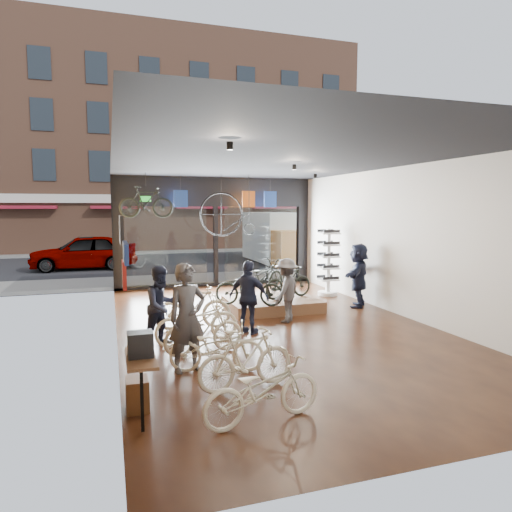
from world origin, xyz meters
name	(u,v)px	position (x,y,z in m)	size (l,w,h in m)	color
ground_plane	(273,327)	(0.00, 0.00, -0.02)	(7.00, 12.00, 0.04)	black
ceiling	(274,160)	(0.00, 0.00, 3.82)	(7.00, 12.00, 0.04)	black
wall_left	(113,249)	(-3.52, 0.00, 1.90)	(0.04, 12.00, 3.80)	brown
wall_right	(404,242)	(3.52, 0.00, 1.90)	(0.04, 12.00, 3.80)	beige
wall_back	(471,290)	(0.00, -6.02, 1.90)	(7.00, 0.04, 3.80)	beige
storefront	(216,232)	(0.00, 6.00, 1.90)	(7.00, 0.26, 3.80)	black
exit_sign	(145,199)	(-2.40, 5.88, 3.05)	(0.35, 0.06, 0.18)	#198C26
street_road	(179,259)	(0.00, 15.00, -0.01)	(30.00, 18.00, 0.02)	black
sidewalk_near	(209,279)	(0.00, 7.20, 0.06)	(30.00, 2.40, 0.12)	slate
sidewalk_far	(170,251)	(0.00, 19.00, 0.06)	(30.00, 2.00, 0.12)	slate
opposite_building	(163,144)	(0.00, 21.50, 7.00)	(26.00, 5.00, 14.00)	brown
street_car	(84,252)	(-4.70, 12.00, 0.79)	(1.85, 4.61, 1.57)	gray
box_truck	(282,239)	(4.44, 11.00, 1.26)	(2.13, 6.40, 2.52)	silver
floor_bike_0	(262,390)	(-1.77, -4.47, 0.44)	(0.58, 1.66, 0.87)	beige
floor_bike_1	(246,359)	(-1.66, -3.36, 0.47)	(0.44, 1.56, 0.94)	beige
floor_bike_2	(217,347)	(-1.92, -2.51, 0.42)	(0.56, 1.59, 0.84)	beige
floor_bike_3	(204,330)	(-1.94, -1.52, 0.47)	(0.44, 1.55, 0.93)	beige
floor_bike_4	(197,321)	(-1.94, -0.80, 0.47)	(0.62, 1.77, 0.93)	beige
floor_bike_5	(193,307)	(-1.82, 0.30, 0.51)	(0.48, 1.71, 1.03)	beige
display_platform	(272,304)	(0.57, 1.65, 0.15)	(2.40, 1.80, 0.30)	brown
display_bike_left	(249,288)	(-0.28, 1.02, 0.75)	(0.60, 1.73, 0.91)	black
display_bike_mid	(289,282)	(1.01, 1.58, 0.76)	(0.43, 1.51, 0.91)	black
display_bike_right	(262,277)	(0.49, 2.31, 0.79)	(0.66, 1.88, 0.99)	black
customer_0	(187,318)	(-2.38, -2.31, 0.92)	(0.67, 0.44, 1.83)	#3F3F44
customer_1	(162,306)	(-2.63, -0.70, 0.80)	(0.78, 0.61, 1.61)	#161C33
customer_2	(249,297)	(-0.72, -0.43, 0.81)	(0.95, 0.40, 1.62)	#161C33
customer_3	(286,290)	(0.45, 0.32, 0.77)	(1.00, 0.57, 1.55)	#3F3F44
customer_5	(358,275)	(3.00, 1.31, 0.89)	(1.65, 0.52, 1.78)	#161C33
sunglasses_rack	(328,262)	(2.95, 3.07, 1.05)	(0.62, 0.51, 2.10)	white
wall_merch	(127,315)	(-3.38, -3.50, 1.30)	(0.40, 2.40, 2.60)	navy
penny_farthing	(230,216)	(0.11, 4.35, 2.50)	(1.74, 0.06, 1.39)	black
hung_bike	(146,202)	(-2.51, 4.20, 2.93)	(0.45, 1.58, 0.95)	black
jersey_left	(181,199)	(-1.33, 5.20, 3.05)	(0.45, 0.03, 0.55)	#1E3F99
jersey_mid	(249,199)	(0.98, 5.20, 3.05)	(0.45, 0.03, 0.55)	#CC5919
jersey_right	(270,199)	(1.77, 5.20, 3.05)	(0.45, 0.03, 0.55)	#1E3F99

